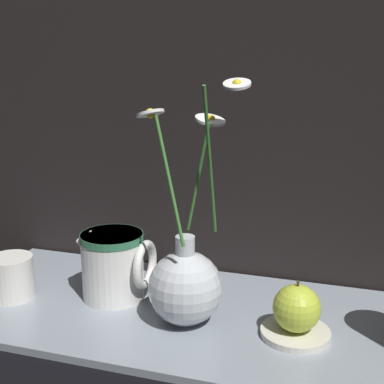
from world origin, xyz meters
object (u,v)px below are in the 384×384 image
at_px(ceramic_pitcher, 114,263).
at_px(orange_fruit, 297,308).
at_px(vase_with_flowers, 186,283).
at_px(yellow_mug, 10,277).

distance_m(ceramic_pitcher, orange_fruit, 0.31).
relative_size(vase_with_flowers, orange_fruit, 4.75).
bearing_deg(ceramic_pitcher, yellow_mug, -163.17).
bearing_deg(yellow_mug, orange_fruit, 1.44).
bearing_deg(ceramic_pitcher, orange_fruit, -7.26).
relative_size(ceramic_pitcher, orange_fruit, 1.66).
relative_size(vase_with_flowers, ceramic_pitcher, 2.86).
xyz_separation_m(yellow_mug, orange_fruit, (0.48, 0.01, 0.01)).
distance_m(vase_with_flowers, yellow_mug, 0.31).
bearing_deg(vase_with_flowers, yellow_mug, -179.15).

